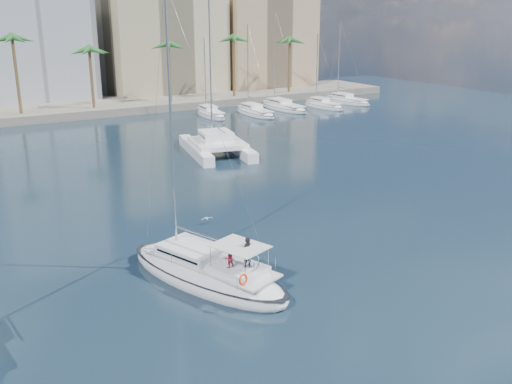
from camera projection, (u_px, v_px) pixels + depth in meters
ground at (257, 252)px, 37.00m from camera, size 160.00×160.00×0.00m
quay at (52, 111)px, 86.80m from camera, size 120.00×14.00×1.20m
building_beige at (162, 41)px, 102.08m from camera, size 20.00×14.00×20.00m
building_tan_right at (263, 44)px, 110.50m from camera, size 18.00×12.00×18.00m
palm_centre at (51, 47)px, 80.61m from camera, size 3.60×3.60×12.30m
palm_right at (257, 41)px, 97.20m from camera, size 3.60×3.60×12.30m
main_sloop at (207, 273)px, 32.91m from camera, size 7.48×12.22×17.30m
catamaran at (217, 143)px, 62.63m from camera, size 8.11×12.68×17.15m
seagull at (207, 218)px, 41.77m from camera, size 0.93×0.40×0.17m
moored_yacht_a at (211, 117)px, 85.27m from camera, size 3.37×9.52×11.90m
moored_yacht_b at (255, 115)px, 86.80m from camera, size 3.32×10.83×13.72m
moored_yacht_c at (283, 109)px, 91.61m from camera, size 3.98×12.33×15.54m
moored_yacht_d at (323, 108)px, 93.14m from camera, size 3.52×9.55×11.90m
moored_yacht_e at (346, 103)px, 97.95m from camera, size 4.61×11.11×13.72m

